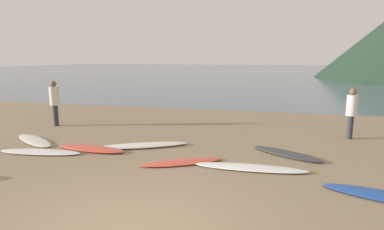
# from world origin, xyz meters

# --- Properties ---
(ground_plane) EXTENTS (120.00, 120.00, 0.20)m
(ground_plane) POSITION_xyz_m (0.00, 10.00, -0.10)
(ground_plane) COLOR #8C7559
(ground_plane) RESTS_ON ground
(ocean_water) EXTENTS (140.00, 100.00, 0.01)m
(ocean_water) POSITION_xyz_m (0.00, 60.97, 0.00)
(ocean_water) COLOR slate
(ocean_water) RESTS_ON ground
(surfboard_0) EXTENTS (2.07, 1.52, 0.07)m
(surfboard_0) POSITION_xyz_m (-4.88, 3.98, 0.04)
(surfboard_0) COLOR silver
(surfboard_0) RESTS_ON ground
(surfboard_1) EXTENTS (2.27, 0.77, 0.07)m
(surfboard_1) POSITION_xyz_m (-3.89, 3.01, 0.04)
(surfboard_1) COLOR white
(surfboard_1) RESTS_ON ground
(surfboard_2) EXTENTS (2.02, 0.74, 0.10)m
(surfboard_2) POSITION_xyz_m (-2.72, 3.58, 0.05)
(surfboard_2) COLOR #D84C38
(surfboard_2) RESTS_ON ground
(surfboard_3) EXTENTS (2.55, 1.57, 0.10)m
(surfboard_3) POSITION_xyz_m (-1.54, 4.17, 0.05)
(surfboard_3) COLOR white
(surfboard_3) RESTS_ON ground
(surfboard_4) EXTENTS (1.95, 1.37, 0.07)m
(surfboard_4) POSITION_xyz_m (-0.07, 3.12, 0.03)
(surfboard_4) COLOR #D84C38
(surfboard_4) RESTS_ON ground
(surfboard_5) EXTENTS (2.54, 0.55, 0.08)m
(surfboard_5) POSITION_xyz_m (1.52, 3.11, 0.04)
(surfboard_5) COLOR white
(surfboard_5) RESTS_ON ground
(surfboard_6) EXTENTS (1.89, 1.43, 0.09)m
(surfboard_6) POSITION_xyz_m (2.37, 4.37, 0.04)
(surfboard_6) COLOR #333338
(surfboard_6) RESTS_ON ground
(person_0) EXTENTS (0.31, 0.31, 1.56)m
(person_0) POSITION_xyz_m (4.32, 6.59, 0.92)
(person_0) COLOR #2D2D38
(person_0) RESTS_ON ground
(person_1) EXTENTS (0.33, 0.33, 1.64)m
(person_1) POSITION_xyz_m (-5.70, 6.09, 0.97)
(person_1) COLOR #2D2D38
(person_1) RESTS_ON ground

